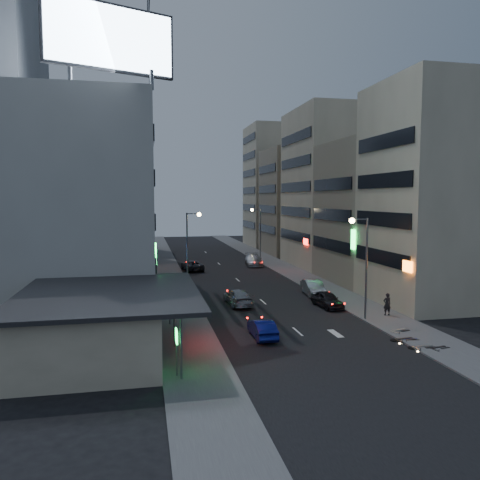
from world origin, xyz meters
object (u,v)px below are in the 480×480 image
object	(u,v)px
scooter_black_a	(444,337)
scooter_silver_b	(404,320)
scooter_blue	(416,331)
person	(387,304)
parked_car_right_mid	(313,288)
scooter_black_b	(411,329)
road_car_silver	(238,297)
scooter_silver_a	(431,336)
road_car_blue	(262,329)
parked_car_right_far	(254,260)
parked_car_right_near	(327,299)
parked_car_left	(192,265)

from	to	relation	value
scooter_black_a	scooter_silver_b	bearing A→B (deg)	-6.78
scooter_blue	person	bearing A→B (deg)	-8.98
parked_car_right_mid	scooter_black_b	distance (m)	15.07
road_car_silver	scooter_silver_a	world-z (taller)	road_car_silver
person	road_car_silver	bearing A→B (deg)	-30.83
scooter_silver_b	scooter_black_a	bearing A→B (deg)	169.93
scooter_silver_a	scooter_blue	world-z (taller)	scooter_silver_a
scooter_black_b	scooter_silver_b	size ratio (longest dim) A/B	0.97
scooter_silver_a	scooter_silver_b	world-z (taller)	scooter_silver_b
road_car_blue	person	xyz separation A→B (m)	(11.44, 3.58, 0.38)
road_car_silver	scooter_blue	size ratio (longest dim) A/B	2.98
parked_car_right_far	scooter_black_b	bearing A→B (deg)	-79.31
parked_car_right_near	scooter_black_b	size ratio (longest dim) A/B	2.06
parked_car_right_mid	parked_car_right_far	world-z (taller)	parked_car_right_far
scooter_black_a	scooter_silver_a	size ratio (longest dim) A/B	0.91
road_car_silver	person	size ratio (longest dim) A/B	2.72
parked_car_right_far	scooter_silver_b	bearing A→B (deg)	-77.92
parked_car_right_far	scooter_black_a	world-z (taller)	parked_car_right_far
parked_car_right_mid	scooter_black_b	size ratio (longest dim) A/B	2.35
person	scooter_silver_b	distance (m)	4.02
scooter_silver_a	scooter_silver_b	distance (m)	3.85
scooter_blue	road_car_blue	bearing A→B (deg)	78.00
scooter_black_a	scooter_black_b	world-z (taller)	scooter_black_b
scooter_blue	parked_car_right_mid	bearing A→B (deg)	8.80
parked_car_right_near	scooter_silver_a	world-z (taller)	parked_car_right_near
scooter_black_b	scooter_silver_b	world-z (taller)	scooter_silver_b
parked_car_right_far	scooter_blue	distance (m)	36.74
parked_car_right_mid	parked_car_right_far	xyz separation A→B (m)	(-1.01, 21.39, 0.04)
scooter_blue	scooter_black_b	bearing A→B (deg)	48.72
parked_car_left	person	bearing A→B (deg)	108.03
parked_car_right_mid	scooter_blue	bearing A→B (deg)	-78.19
road_car_blue	parked_car_right_far	bearing A→B (deg)	-102.01
scooter_silver_a	parked_car_left	bearing A→B (deg)	16.54
parked_car_right_near	parked_car_left	distance (m)	25.36
road_car_silver	scooter_black_a	world-z (taller)	road_car_silver
road_car_blue	person	world-z (taller)	person
parked_car_right_far	scooter_black_a	size ratio (longest dim) A/B	3.01
scooter_black_a	scooter_silver_a	bearing A→B (deg)	58.58
road_car_blue	parked_car_right_near	bearing A→B (deg)	-135.57
parked_car_right_far	road_car_silver	size ratio (longest dim) A/B	1.12
parked_car_left	road_car_blue	size ratio (longest dim) A/B	1.27
scooter_black_b	parked_car_right_mid	bearing A→B (deg)	-0.91
person	parked_car_right_near	bearing A→B (deg)	-49.45
road_car_silver	person	bearing A→B (deg)	148.02
parked_car_right_near	person	bearing A→B (deg)	-54.06
parked_car_right_far	road_car_blue	size ratio (longest dim) A/B	1.41
parked_car_left	scooter_silver_b	world-z (taller)	parked_car_left
parked_car_right_mid	scooter_silver_a	world-z (taller)	parked_car_right_mid
parked_car_right_far	scooter_blue	xyz separation A→B (m)	(2.72, -36.64, -0.18)
scooter_silver_b	road_car_silver	bearing A→B (deg)	29.22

